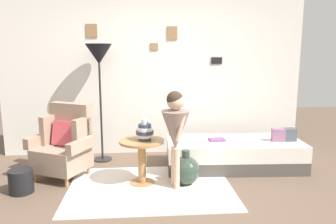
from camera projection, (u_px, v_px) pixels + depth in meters
ground_plane at (161, 204)px, 3.60m from camera, size 12.00×12.00×0.00m
gallery_wall at (154, 73)px, 5.27m from camera, size 4.80×0.12×2.60m
rug at (151, 187)px, 4.02m from camera, size 1.99×1.43×0.01m
armchair at (65, 144)px, 4.33m from camera, size 0.90×0.81×0.97m
daybed at (234, 154)px, 4.71m from camera, size 1.93×0.88×0.40m
pillow_head at (289, 135)px, 4.64m from camera, size 0.18×0.13×0.18m
pillow_mid at (278, 135)px, 4.62m from camera, size 0.19×0.14×0.18m
side_table at (142, 153)px, 4.09m from camera, size 0.56×0.56×0.57m
vase_striped at (145, 132)px, 4.02m from camera, size 0.22×0.22×0.26m
floor_lamp at (99, 59)px, 4.79m from camera, size 0.39×0.39×1.76m
person_child at (175, 126)px, 3.89m from camera, size 0.34×0.34×1.20m
book_on_daybed at (217, 140)px, 4.66m from camera, size 0.23×0.18×0.03m
demijohn_near at (186, 170)px, 4.11m from camera, size 0.36×0.36×0.44m
magazine_basket at (21, 181)px, 3.87m from camera, size 0.28×0.28×0.28m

